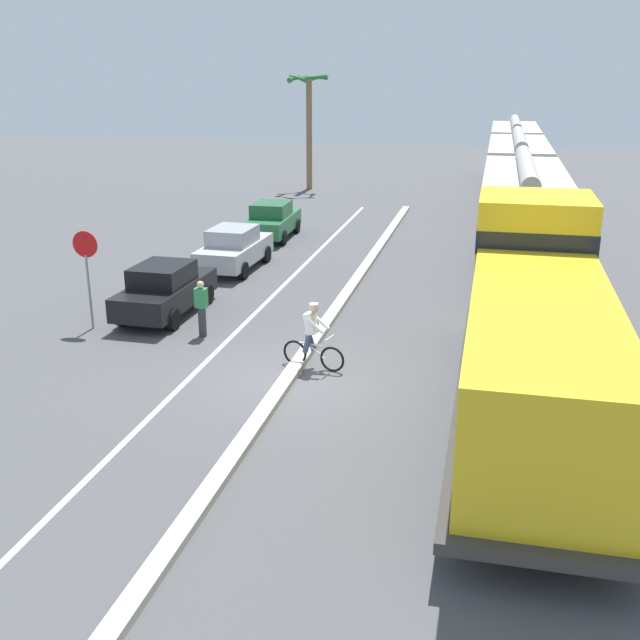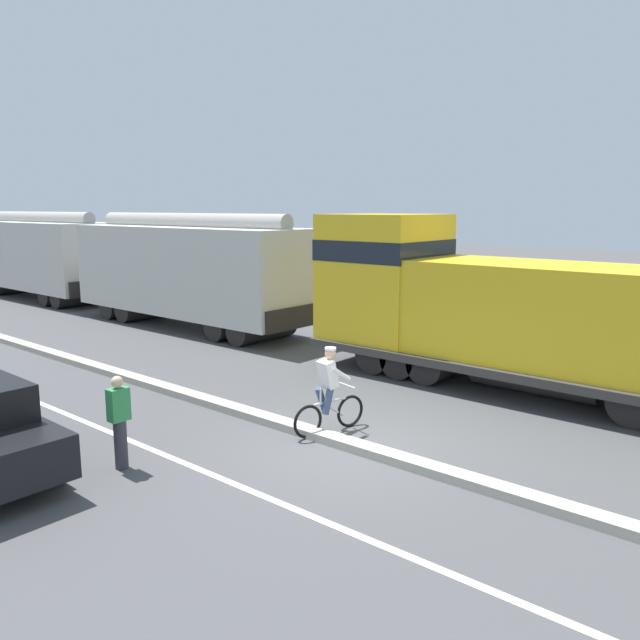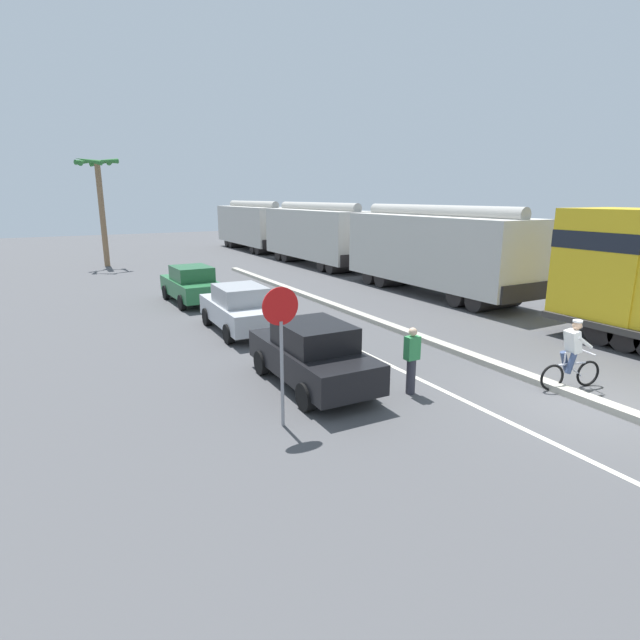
{
  "view_description": "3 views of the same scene",
  "coord_description": "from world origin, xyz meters",
  "px_view_note": "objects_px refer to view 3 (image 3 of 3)",
  "views": [
    {
      "loc": [
        4.53,
        -16.28,
        7.18
      ],
      "look_at": [
        0.42,
        1.48,
        1.06
      ],
      "focal_mm": 42.0,
      "sensor_mm": 36.0,
      "label": 1
    },
    {
      "loc": [
        -8.68,
        -6.63,
        4.38
      ],
      "look_at": [
        2.73,
        2.99,
        1.68
      ],
      "focal_mm": 35.0,
      "sensor_mm": 36.0,
      "label": 2
    },
    {
      "loc": [
        -10.47,
        -6.29,
        4.57
      ],
      "look_at": [
        -3.95,
        5.52,
        1.22
      ],
      "focal_mm": 28.0,
      "sensor_mm": 36.0,
      "label": 3
    }
  ],
  "objects_px": {
    "parked_car_green": "(192,284)",
    "stop_sign": "(281,330)",
    "parked_car_black": "(312,354)",
    "cyclist": "(572,356)",
    "hopper_car_middle": "(317,235)",
    "hopper_car_trailing": "(253,226)",
    "palm_tree_near": "(99,185)",
    "pedestrian_by_cars": "(412,360)",
    "parked_car_silver": "(240,308)",
    "hopper_car_lead": "(435,251)"
  },
  "relations": [
    {
      "from": "hopper_car_trailing",
      "to": "palm_tree_near",
      "type": "height_order",
      "value": "palm_tree_near"
    },
    {
      "from": "hopper_car_lead",
      "to": "parked_car_green",
      "type": "distance_m",
      "value": 11.27
    },
    {
      "from": "parked_car_black",
      "to": "hopper_car_trailing",
      "type": "bearing_deg",
      "value": 71.02
    },
    {
      "from": "hopper_car_lead",
      "to": "palm_tree_near",
      "type": "xyz_separation_m",
      "value": [
        -12.48,
        18.19,
        3.16
      ]
    },
    {
      "from": "hopper_car_trailing",
      "to": "parked_car_silver",
      "type": "height_order",
      "value": "hopper_car_trailing"
    },
    {
      "from": "parked_car_green",
      "to": "stop_sign",
      "type": "relative_size",
      "value": 1.48
    },
    {
      "from": "palm_tree_near",
      "to": "pedestrian_by_cars",
      "type": "xyz_separation_m",
      "value": [
        3.66,
        -27.47,
        -4.39
      ]
    },
    {
      "from": "hopper_car_lead",
      "to": "pedestrian_by_cars",
      "type": "height_order",
      "value": "hopper_car_lead"
    },
    {
      "from": "hopper_car_lead",
      "to": "parked_car_silver",
      "type": "bearing_deg",
      "value": -169.3
    },
    {
      "from": "hopper_car_middle",
      "to": "palm_tree_near",
      "type": "xyz_separation_m",
      "value": [
        -12.48,
        6.59,
        3.16
      ]
    },
    {
      "from": "hopper_car_trailing",
      "to": "palm_tree_near",
      "type": "bearing_deg",
      "value": -158.12
    },
    {
      "from": "parked_car_silver",
      "to": "pedestrian_by_cars",
      "type": "bearing_deg",
      "value": -77.72
    },
    {
      "from": "hopper_car_lead",
      "to": "hopper_car_middle",
      "type": "xyz_separation_m",
      "value": [
        0.0,
        11.6,
        0.0
      ]
    },
    {
      "from": "hopper_car_trailing",
      "to": "cyclist",
      "type": "height_order",
      "value": "hopper_car_trailing"
    },
    {
      "from": "parked_car_silver",
      "to": "stop_sign",
      "type": "bearing_deg",
      "value": -103.59
    },
    {
      "from": "hopper_car_lead",
      "to": "hopper_car_middle",
      "type": "relative_size",
      "value": 1.0
    },
    {
      "from": "parked_car_green",
      "to": "palm_tree_near",
      "type": "xyz_separation_m",
      "value": [
        -1.89,
        14.55,
        4.42
      ]
    },
    {
      "from": "parked_car_green",
      "to": "parked_car_silver",
      "type": "bearing_deg",
      "value": -88.17
    },
    {
      "from": "hopper_car_lead",
      "to": "stop_sign",
      "type": "distance_m",
      "value": 15.37
    },
    {
      "from": "stop_sign",
      "to": "parked_car_silver",
      "type": "bearing_deg",
      "value": 76.41
    },
    {
      "from": "palm_tree_near",
      "to": "pedestrian_by_cars",
      "type": "distance_m",
      "value": 28.06
    },
    {
      "from": "hopper_car_middle",
      "to": "parked_car_black",
      "type": "bearing_deg",
      "value": -118.85
    },
    {
      "from": "palm_tree_near",
      "to": "pedestrian_by_cars",
      "type": "height_order",
      "value": "palm_tree_near"
    },
    {
      "from": "hopper_car_middle",
      "to": "parked_car_black",
      "type": "height_order",
      "value": "hopper_car_middle"
    },
    {
      "from": "parked_car_silver",
      "to": "cyclist",
      "type": "relative_size",
      "value": 2.47
    },
    {
      "from": "hopper_car_lead",
      "to": "parked_car_green",
      "type": "relative_size",
      "value": 2.49
    },
    {
      "from": "hopper_car_middle",
      "to": "hopper_car_trailing",
      "type": "bearing_deg",
      "value": 90.0
    },
    {
      "from": "parked_car_black",
      "to": "pedestrian_by_cars",
      "type": "height_order",
      "value": "same"
    },
    {
      "from": "hopper_car_lead",
      "to": "parked_car_silver",
      "type": "xyz_separation_m",
      "value": [
        -10.41,
        -1.97,
        -1.26
      ]
    },
    {
      "from": "parked_car_green",
      "to": "stop_sign",
      "type": "distance_m",
      "value": 13.15
    },
    {
      "from": "hopper_car_middle",
      "to": "pedestrian_by_cars",
      "type": "height_order",
      "value": "hopper_car_middle"
    },
    {
      "from": "hopper_car_trailing",
      "to": "hopper_car_middle",
      "type": "bearing_deg",
      "value": -90.0
    },
    {
      "from": "parked_car_green",
      "to": "pedestrian_by_cars",
      "type": "relative_size",
      "value": 2.62
    },
    {
      "from": "hopper_car_lead",
      "to": "pedestrian_by_cars",
      "type": "relative_size",
      "value": 6.54
    },
    {
      "from": "hopper_car_middle",
      "to": "palm_tree_near",
      "type": "distance_m",
      "value": 14.46
    },
    {
      "from": "palm_tree_near",
      "to": "stop_sign",
      "type": "bearing_deg",
      "value": -89.41
    },
    {
      "from": "pedestrian_by_cars",
      "to": "stop_sign",
      "type": "bearing_deg",
      "value": -178.66
    },
    {
      "from": "palm_tree_near",
      "to": "cyclist",
      "type": "bearing_deg",
      "value": -75.99
    },
    {
      "from": "parked_car_black",
      "to": "parked_car_silver",
      "type": "xyz_separation_m",
      "value": [
        0.22,
        5.73,
        0.0
      ]
    },
    {
      "from": "parked_car_black",
      "to": "palm_tree_near",
      "type": "distance_m",
      "value": 26.33
    },
    {
      "from": "palm_tree_near",
      "to": "parked_car_silver",
      "type": "bearing_deg",
      "value": -84.13
    },
    {
      "from": "hopper_car_lead",
      "to": "stop_sign",
      "type": "height_order",
      "value": "hopper_car_lead"
    },
    {
      "from": "parked_car_green",
      "to": "stop_sign",
      "type": "bearing_deg",
      "value": -97.05
    },
    {
      "from": "cyclist",
      "to": "hopper_car_middle",
      "type": "bearing_deg",
      "value": 76.93
    },
    {
      "from": "parked_car_black",
      "to": "cyclist",
      "type": "height_order",
      "value": "cyclist"
    },
    {
      "from": "hopper_car_middle",
      "to": "hopper_car_trailing",
      "type": "height_order",
      "value": "same"
    },
    {
      "from": "stop_sign",
      "to": "pedestrian_by_cars",
      "type": "xyz_separation_m",
      "value": [
        3.38,
        0.08,
        -1.18
      ]
    },
    {
      "from": "hopper_car_trailing",
      "to": "cyclist",
      "type": "xyz_separation_m",
      "value": [
        -5.22,
        -34.1,
        -1.26
      ]
    },
    {
      "from": "hopper_car_middle",
      "to": "pedestrian_by_cars",
      "type": "relative_size",
      "value": 6.54
    },
    {
      "from": "hopper_car_middle",
      "to": "palm_tree_near",
      "type": "bearing_deg",
      "value": 152.17
    }
  ]
}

